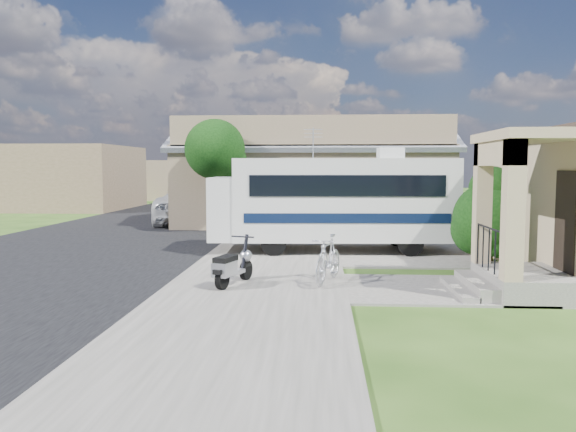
# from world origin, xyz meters

# --- Properties ---
(ground) EXTENTS (120.00, 120.00, 0.00)m
(ground) POSITION_xyz_m (0.00, 0.00, 0.00)
(ground) COLOR #224111
(street_slab) EXTENTS (9.00, 80.00, 0.02)m
(street_slab) POSITION_xyz_m (-7.50, 10.00, 0.01)
(street_slab) COLOR black
(street_slab) RESTS_ON ground
(sidewalk_slab) EXTENTS (4.00, 80.00, 0.06)m
(sidewalk_slab) POSITION_xyz_m (-1.00, 10.00, 0.03)
(sidewalk_slab) COLOR #5A5851
(sidewalk_slab) RESTS_ON ground
(driveway_slab) EXTENTS (7.00, 6.00, 0.05)m
(driveway_slab) POSITION_xyz_m (1.50, 4.50, 0.03)
(driveway_slab) COLOR #5A5851
(driveway_slab) RESTS_ON ground
(walk_slab) EXTENTS (4.00, 3.00, 0.05)m
(walk_slab) POSITION_xyz_m (3.00, -1.00, 0.03)
(walk_slab) COLOR #5A5851
(walk_slab) RESTS_ON ground
(warehouse) EXTENTS (12.50, 8.40, 5.04)m
(warehouse) POSITION_xyz_m (0.00, 13.97, 1.99)
(warehouse) COLOR #7C6B4D
(warehouse) RESTS_ON ground
(distant_bldg_far) EXTENTS (10.00, 8.00, 4.00)m
(distant_bldg_far) POSITION_xyz_m (-17.00, 22.00, 2.00)
(distant_bldg_far) COLOR brown
(distant_bldg_far) RESTS_ON ground
(distant_bldg_near) EXTENTS (8.00, 7.00, 3.20)m
(distant_bldg_near) POSITION_xyz_m (-15.00, 34.00, 1.60)
(distant_bldg_near) COLOR #7C6B4D
(distant_bldg_near) RESTS_ON ground
(street_tree_a) EXTENTS (2.44, 2.40, 4.58)m
(street_tree_a) POSITION_xyz_m (-3.70, 9.05, 3.25)
(street_tree_a) COLOR #312016
(street_tree_a) RESTS_ON ground
(street_tree_b) EXTENTS (2.44, 2.40, 4.73)m
(street_tree_b) POSITION_xyz_m (-3.70, 19.05, 3.39)
(street_tree_b) COLOR #312016
(street_tree_b) RESTS_ON ground
(street_tree_c) EXTENTS (2.44, 2.40, 4.42)m
(street_tree_c) POSITION_xyz_m (-3.70, 28.05, 3.10)
(street_tree_c) COLOR #312016
(street_tree_c) RESTS_ON ground
(motorhome) EXTENTS (7.60, 2.74, 3.84)m
(motorhome) POSITION_xyz_m (0.84, 4.39, 1.65)
(motorhome) COLOR silver
(motorhome) RESTS_ON ground
(shrub) EXTENTS (2.20, 2.10, 2.70)m
(shrub) POSITION_xyz_m (4.99, 1.99, 1.38)
(shrub) COLOR #312016
(shrub) RESTS_ON ground
(scooter) EXTENTS (0.81, 1.57, 1.06)m
(scooter) POSITION_xyz_m (-1.52, -1.03, 0.48)
(scooter) COLOR black
(scooter) RESTS_ON ground
(bicycle) EXTENTS (1.02, 1.86, 1.08)m
(bicycle) POSITION_xyz_m (0.60, -0.59, 0.54)
(bicycle) COLOR #B1B2B9
(bicycle) RESTS_ON ground
(pickup_truck) EXTENTS (3.77, 6.67, 1.76)m
(pickup_truck) POSITION_xyz_m (-5.82, 13.30, 0.88)
(pickup_truck) COLOR silver
(pickup_truck) RESTS_ON ground
(van) EXTENTS (3.59, 7.00, 1.94)m
(van) POSITION_xyz_m (-6.34, 20.54, 0.97)
(van) COLOR silver
(van) RESTS_ON ground
(garden_hose) EXTENTS (0.40, 0.40, 0.18)m
(garden_hose) POSITION_xyz_m (3.81, -0.42, 0.09)
(garden_hose) COLOR #136019
(garden_hose) RESTS_ON ground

